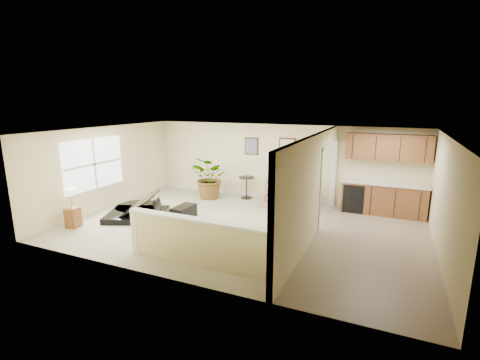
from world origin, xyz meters
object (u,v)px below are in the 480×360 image
at_px(palm_plant, 211,178).
at_px(lamp_stand, 72,211).
at_px(piano, 138,195).
at_px(accent_table, 247,185).
at_px(small_plant, 314,206).
at_px(piano_bench, 184,215).
at_px(loveseat, 287,196).

bearing_deg(palm_plant, lamp_stand, -116.73).
xyz_separation_m(piano, accent_table, (2.11, 2.95, -0.15)).
relative_size(accent_table, small_plant, 1.35).
xyz_separation_m(palm_plant, small_plant, (3.54, -0.20, -0.47)).
height_order(accent_table, lamp_stand, lamp_stand).
xyz_separation_m(piano_bench, small_plant, (3.00, 2.30, -0.01)).
distance_m(piano_bench, small_plant, 3.78).
bearing_deg(palm_plant, piano_bench, -77.79).
relative_size(piano, lamp_stand, 2.13).
distance_m(loveseat, lamp_stand, 6.13).
distance_m(accent_table, lamp_stand, 5.36).
bearing_deg(palm_plant, loveseat, 3.65).
height_order(loveseat, small_plant, loveseat).
xyz_separation_m(piano_bench, loveseat, (2.08, 2.67, 0.10)).
bearing_deg(piano, piano_bench, -23.86).
xyz_separation_m(loveseat, small_plant, (0.92, -0.37, -0.11)).
relative_size(loveseat, small_plant, 2.97).
bearing_deg(piano, lamp_stand, -145.89).
xyz_separation_m(accent_table, palm_plant, (-1.10, -0.49, 0.23)).
xyz_separation_m(accent_table, small_plant, (2.44, -0.69, -0.24)).
bearing_deg(accent_table, piano_bench, -100.65).
distance_m(piano, palm_plant, 2.66).
height_order(loveseat, accent_table, loveseat).
relative_size(accent_table, palm_plant, 0.46).
bearing_deg(accent_table, piano, -125.52).
xyz_separation_m(loveseat, lamp_stand, (-4.59, -4.07, 0.10)).
height_order(accent_table, palm_plant, palm_plant).
height_order(small_plant, lamp_stand, lamp_stand).
bearing_deg(loveseat, piano, -147.47).
bearing_deg(piano_bench, lamp_stand, -150.82).
xyz_separation_m(piano, palm_plant, (1.00, 2.46, 0.08)).
distance_m(piano_bench, loveseat, 3.39).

